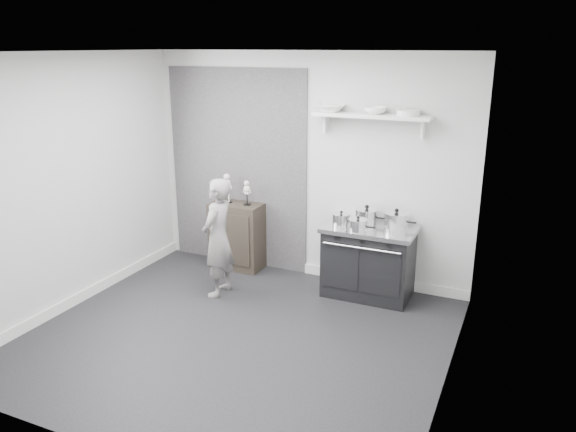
# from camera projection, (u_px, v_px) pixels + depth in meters

# --- Properties ---
(ground) EXTENTS (4.00, 4.00, 0.00)m
(ground) POSITION_uv_depth(u_px,v_px,m) (237.00, 337.00, 5.53)
(ground) COLOR black
(ground) RESTS_ON ground
(room_shell) EXTENTS (4.02, 3.62, 2.71)m
(room_shell) POSITION_uv_depth(u_px,v_px,m) (231.00, 170.00, 5.22)
(room_shell) COLOR #B2B3B0
(room_shell) RESTS_ON ground
(wall_shelf) EXTENTS (1.30, 0.26, 0.24)m
(wall_shelf) POSITION_uv_depth(u_px,v_px,m) (371.00, 117.00, 6.10)
(wall_shelf) COLOR silver
(wall_shelf) RESTS_ON room_shell
(stove) EXTENTS (1.02, 0.64, 0.82)m
(stove) POSITION_uv_depth(u_px,v_px,m) (368.00, 261.00, 6.35)
(stove) COLOR black
(stove) RESTS_ON ground
(side_cabinet) EXTENTS (0.66, 0.38, 0.85)m
(side_cabinet) POSITION_uv_depth(u_px,v_px,m) (238.00, 236.00, 7.15)
(side_cabinet) COLOR black
(side_cabinet) RESTS_ON ground
(child) EXTENTS (0.35, 0.51, 1.36)m
(child) POSITION_uv_depth(u_px,v_px,m) (218.00, 238.00, 6.30)
(child) COLOR slate
(child) RESTS_ON ground
(pot_front_left) EXTENTS (0.28, 0.20, 0.18)m
(pot_front_left) POSITION_uv_depth(u_px,v_px,m) (341.00, 220.00, 6.23)
(pot_front_left) COLOR silver
(pot_front_left) RESTS_ON stove
(pot_back_left) EXTENTS (0.36, 0.27, 0.21)m
(pot_back_left) POSITION_uv_depth(u_px,v_px,m) (367.00, 216.00, 6.36)
(pot_back_left) COLOR silver
(pot_back_left) RESTS_ON stove
(pot_back_right) EXTENTS (0.36, 0.28, 0.22)m
(pot_back_right) POSITION_uv_depth(u_px,v_px,m) (396.00, 220.00, 6.21)
(pot_back_right) COLOR silver
(pot_back_right) RESTS_ON stove
(pot_front_center) EXTENTS (0.30, 0.21, 0.17)m
(pot_front_center) POSITION_uv_depth(u_px,v_px,m) (358.00, 225.00, 6.09)
(pot_front_center) COLOR silver
(pot_front_center) RESTS_ON stove
(skeleton_full) EXTENTS (0.12, 0.08, 0.43)m
(skeleton_full) POSITION_uv_depth(u_px,v_px,m) (227.00, 186.00, 7.02)
(skeleton_full) COLOR beige
(skeleton_full) RESTS_ON side_cabinet
(skeleton_torso) EXTENTS (0.10, 0.06, 0.36)m
(skeleton_torso) POSITION_uv_depth(u_px,v_px,m) (247.00, 191.00, 6.92)
(skeleton_torso) COLOR beige
(skeleton_torso) RESTS_ON side_cabinet
(bowl_large) EXTENTS (0.33, 0.33, 0.08)m
(bowl_large) POSITION_uv_depth(u_px,v_px,m) (330.00, 108.00, 6.26)
(bowl_large) COLOR white
(bowl_large) RESTS_ON wall_shelf
(bowl_small) EXTENTS (0.24, 0.24, 0.08)m
(bowl_small) POSITION_uv_depth(u_px,v_px,m) (375.00, 111.00, 6.05)
(bowl_small) COLOR white
(bowl_small) RESTS_ON wall_shelf
(plate_stack) EXTENTS (0.25, 0.25, 0.06)m
(plate_stack) POSITION_uv_depth(u_px,v_px,m) (408.00, 113.00, 5.92)
(plate_stack) COLOR silver
(plate_stack) RESTS_ON wall_shelf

